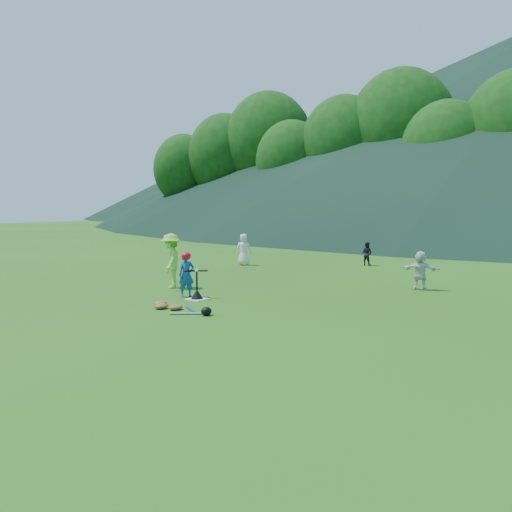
{
  "coord_description": "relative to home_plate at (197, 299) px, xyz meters",
  "views": [
    {
      "loc": [
        8.56,
        -9.07,
        2.35
      ],
      "look_at": [
        0.0,
        2.5,
        0.9
      ],
      "focal_mm": 35.0,
      "sensor_mm": 36.0,
      "label": 1
    }
  ],
  "objects": [
    {
      "name": "ground",
      "position": [
        0.0,
        0.0,
        -0.01
      ],
      "size": [
        120.0,
        120.0,
        0.0
      ],
      "primitive_type": "plane",
      "color": "#265513",
      "rests_on": "ground"
    },
    {
      "name": "home_plate",
      "position": [
        0.0,
        0.0,
        0.0
      ],
      "size": [
        0.45,
        0.45,
        0.02
      ],
      "primitive_type": "cube",
      "color": "silver",
      "rests_on": "ground"
    },
    {
      "name": "baseball",
      "position": [
        0.0,
        0.0,
        0.73
      ],
      "size": [
        0.08,
        0.08,
        0.08
      ],
      "primitive_type": "sphere",
      "color": "white",
      "rests_on": "batting_tee"
    },
    {
      "name": "batter_child",
      "position": [
        -0.47,
        0.11,
        0.56
      ],
      "size": [
        0.44,
        0.5,
        1.15
      ],
      "primitive_type": "imported",
      "rotation": [
        0.0,
        0.0,
        1.06
      ],
      "color": "#154E96",
      "rests_on": "ground"
    },
    {
      "name": "adult_coach",
      "position": [
        -1.82,
        0.88,
        0.77
      ],
      "size": [
        1.08,
        1.16,
        1.57
      ],
      "primitive_type": "imported",
      "rotation": [
        0.0,
        0.0,
        -0.91
      ],
      "color": "#92E342",
      "rests_on": "ground"
    },
    {
      "name": "fielder_a",
      "position": [
        -3.57,
        6.5,
        0.62
      ],
      "size": [
        0.73,
        0.65,
        1.25
      ],
      "primitive_type": "imported",
      "rotation": [
        0.0,
        0.0,
        3.66
      ],
      "color": "silver",
      "rests_on": "ground"
    },
    {
      "name": "fielder_b",
      "position": [
        0.41,
        9.33,
        0.45
      ],
      "size": [
        0.47,
        0.37,
        0.93
      ],
      "primitive_type": "imported",
      "rotation": [
        0.0,
        0.0,
        3.09
      ],
      "color": "black",
      "rests_on": "ground"
    },
    {
      "name": "fielder_d",
      "position": [
        4.03,
        4.81,
        0.54
      ],
      "size": [
        1.07,
        0.55,
        1.1
      ],
      "primitive_type": "imported",
      "rotation": [
        0.0,
        0.0,
        3.37
      ],
      "color": "silver",
      "rests_on": "ground"
    },
    {
      "name": "batting_tee",
      "position": [
        0.0,
        0.0,
        0.12
      ],
      "size": [
        0.3,
        0.3,
        0.68
      ],
      "color": "black",
      "rests_on": "home_plate"
    },
    {
      "name": "batter_gear",
      "position": [
        -0.45,
        0.11,
        1.03
      ],
      "size": [
        0.71,
        0.33,
        0.51
      ],
      "color": "red",
      "rests_on": "ground"
    },
    {
      "name": "equipment_pile",
      "position": [
        0.48,
        -1.22,
        0.06
      ],
      "size": [
        1.8,
        0.79,
        0.19
      ],
      "color": "olive",
      "rests_on": "ground"
    },
    {
      "name": "outfield_fence",
      "position": [
        0.0,
        28.0,
        0.69
      ],
      "size": [
        70.07,
        0.08,
        1.33
      ],
      "color": "gray",
      "rests_on": "ground"
    },
    {
      "name": "tree_line",
      "position": [
        0.2,
        33.83,
        8.2
      ],
      "size": [
        70.04,
        11.4,
        14.82
      ],
      "color": "#382314",
      "rests_on": "ground"
    },
    {
      "name": "distant_hills",
      "position": [
        -7.63,
        81.81,
        14.97
      ],
      "size": [
        155.0,
        140.0,
        32.0
      ],
      "color": "black",
      "rests_on": "ground"
    }
  ]
}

